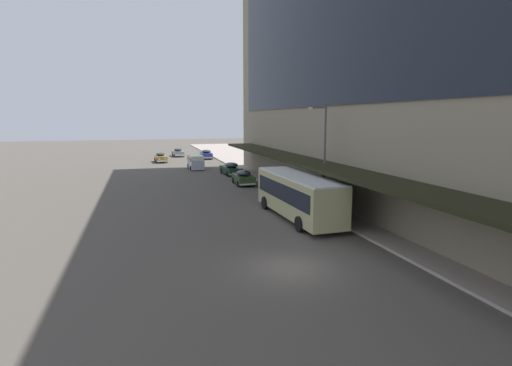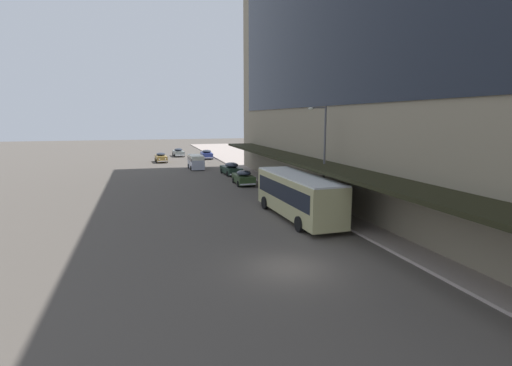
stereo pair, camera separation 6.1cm
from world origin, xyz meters
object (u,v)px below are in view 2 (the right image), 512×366
(sedan_second_near, at_px, (161,157))
(transit_bus_kerbside_front, at_px, (298,194))
(vw_van, at_px, (196,161))
(sedan_second_mid, at_px, (178,152))
(fire_hydrant, at_px, (295,193))
(sedan_oncoming_front, at_px, (231,169))
(sedan_oncoming_rear, at_px, (207,154))
(pedestrian_at_kerb, at_px, (336,199))
(sedan_lead_mid, at_px, (244,177))
(street_lamp, at_px, (323,151))

(sedan_second_near, bearing_deg, transit_bus_kerbside_front, -79.45)
(sedan_second_near, distance_m, vw_van, 11.21)
(sedan_second_mid, xyz_separation_m, fire_hydrant, (6.46, -42.71, -0.27))
(fire_hydrant, bearing_deg, vw_van, 104.09)
(sedan_oncoming_front, distance_m, vw_van, 7.78)
(sedan_oncoming_rear, bearing_deg, sedan_oncoming_front, -90.47)
(sedan_oncoming_rear, bearing_deg, pedestrian_at_kerb, -86.44)
(fire_hydrant, bearing_deg, sedan_lead_mid, 107.32)
(transit_bus_kerbside_front, distance_m, street_lamp, 4.21)
(transit_bus_kerbside_front, distance_m, sedan_oncoming_front, 23.07)
(sedan_oncoming_front, bearing_deg, sedan_second_mid, 99.04)
(sedan_oncoming_rear, distance_m, pedestrian_at_kerb, 43.53)
(sedan_oncoming_front, relative_size, street_lamp, 0.63)
(sedan_oncoming_front, distance_m, pedestrian_at_kerb, 22.90)
(sedan_second_mid, distance_m, fire_hydrant, 43.20)
(pedestrian_at_kerb, bearing_deg, sedan_second_near, 104.97)
(street_lamp, bearing_deg, sedan_second_mid, 97.79)
(sedan_second_near, bearing_deg, street_lamp, -75.29)
(sedan_second_mid, relative_size, sedan_oncoming_rear, 0.99)
(sedan_oncoming_front, height_order, street_lamp, street_lamp)
(street_lamp, bearing_deg, vw_van, 101.77)
(sedan_second_mid, bearing_deg, vw_van, -88.10)
(sedan_second_mid, relative_size, sedan_second_near, 1.08)
(street_lamp, height_order, fire_hydrant, street_lamp)
(transit_bus_kerbside_front, xyz_separation_m, vw_van, (-3.25, 29.96, -0.71))
(sedan_second_near, bearing_deg, vw_van, -67.68)
(sedan_oncoming_front, distance_m, sedan_lead_mid, 7.79)
(sedan_second_mid, xyz_separation_m, sedan_second_near, (-3.61, -9.20, 0.00))
(pedestrian_at_kerb, relative_size, street_lamp, 0.24)
(transit_bus_kerbside_front, distance_m, sedan_oncoming_rear, 43.79)
(sedan_second_mid, xyz_separation_m, vw_van, (0.65, -19.56, 0.33))
(fire_hydrant, bearing_deg, sedan_oncoming_rear, 93.21)
(sedan_second_near, distance_m, sedan_lead_mid, 26.14)
(sedan_lead_mid, distance_m, vw_van, 15.04)
(sedan_oncoming_front, distance_m, sedan_oncoming_rear, 20.73)
(transit_bus_kerbside_front, xyz_separation_m, pedestrian_at_kerb, (3.18, 0.33, -0.63))
(sedan_second_mid, height_order, pedestrian_at_kerb, pedestrian_at_kerb)
(vw_van, height_order, street_lamp, street_lamp)
(street_lamp, bearing_deg, sedan_oncoming_rear, 92.94)
(sedan_oncoming_rear, bearing_deg, transit_bus_kerbside_front, -90.63)
(sedan_second_near, height_order, sedan_lead_mid, sedan_lead_mid)
(sedan_second_mid, xyz_separation_m, pedestrian_at_kerb, (7.08, -49.20, 0.41))
(sedan_lead_mid, bearing_deg, sedan_oncoming_front, 87.13)
(sedan_oncoming_front, xyz_separation_m, pedestrian_at_kerb, (2.87, -22.72, 0.41))
(sedan_oncoming_front, relative_size, vw_van, 1.07)
(vw_van, bearing_deg, sedan_oncoming_rear, 74.86)
(vw_van, bearing_deg, sedan_oncoming_front, -62.72)
(street_lamp, bearing_deg, sedan_second_near, 104.71)
(sedan_second_mid, distance_m, pedestrian_at_kerb, 49.70)
(transit_bus_kerbside_front, distance_m, sedan_lead_mid, 15.30)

